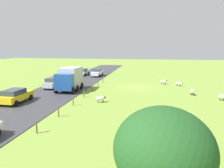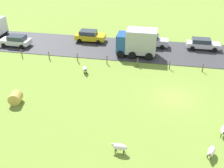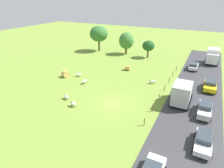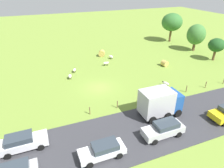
{
  "view_description": "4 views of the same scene",
  "coord_description": "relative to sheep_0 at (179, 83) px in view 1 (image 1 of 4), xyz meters",
  "views": [
    {
      "loc": [
        -1.97,
        32.08,
        6.43
      ],
      "look_at": [
        3.08,
        4.42,
        1.24
      ],
      "focal_mm": 31.69,
      "sensor_mm": 36.0,
      "label": 1
    },
    {
      "loc": [
        -21.31,
        2.2,
        13.61
      ],
      "look_at": [
        -1.1,
        5.99,
        1.56
      ],
      "focal_mm": 40.68,
      "sensor_mm": 36.0,
      "label": 2
    },
    {
      "loc": [
        11.71,
        -23.16,
        15.14
      ],
      "look_at": [
        -1.39,
        2.57,
        1.93
      ],
      "focal_mm": 30.81,
      "sensor_mm": 36.0,
      "label": 3
    },
    {
      "loc": [
        26.17,
        -8.22,
        15.07
      ],
      "look_at": [
        3.01,
        1.0,
        1.92
      ],
      "focal_mm": 31.91,
      "sensor_mm": 36.0,
      "label": 4
    }
  ],
  "objects": [
    {
      "name": "sheep_0",
      "position": [
        0.0,
        0.0,
        0.0
      ],
      "size": [
        1.25,
        0.84,
        0.69
      ],
      "color": "white",
      "rests_on": "ground_plane"
    },
    {
      "name": "sheep_3",
      "position": [
        2.43,
        -1.31,
        0.06
      ],
      "size": [
        1.2,
        0.77,
        0.79
      ],
      "color": "white",
      "rests_on": "ground_plane"
    },
    {
      "name": "sheep_4",
      "position": [
        10.66,
        12.26,
        0.03
      ],
      "size": [
        1.25,
        0.87,
        0.74
      ],
      "color": "silver",
      "rests_on": "ground_plane"
    },
    {
      "name": "hay_bale_1",
      "position": [
        3.61,
        16.95,
        0.11
      ],
      "size": [
        1.29,
        1.33,
        1.13
      ],
      "primitive_type": "cylinder",
      "rotation": [
        1.57,
        0.0,
        1.78
      ],
      "color": "tan",
      "rests_on": "ground_plane"
    },
    {
      "name": "fence_post_6",
      "position": [
        13.41,
        21.51,
        0.06
      ],
      "size": [
        0.12,
        0.12,
        1.03
      ],
      "primitive_type": "cylinder",
      "color": "brown",
      "rests_on": "ground_plane"
    },
    {
      "name": "car_5",
      "position": [
        20.07,
        5.32,
        0.47
      ],
      "size": [
        1.93,
        4.58,
        1.68
      ],
      "color": "#B7B7BC",
      "rests_on": "road_strip"
    },
    {
      "name": "fence_post_1",
      "position": [
        13.41,
        2.78,
        0.08
      ],
      "size": [
        0.12,
        0.12,
        1.09
      ],
      "primitive_type": "cylinder",
      "color": "brown",
      "rests_on": "ground_plane"
    },
    {
      "name": "tree_0",
      "position": [
        4.68,
        28.35,
        2.75
      ],
      "size": [
        3.21,
        3.21,
        4.61
      ],
      "color": "brown",
      "rests_on": "ground_plane"
    },
    {
      "name": "fence_post_3",
      "position": [
        13.41,
        10.27,
        0.1
      ],
      "size": [
        0.12,
        0.12,
        1.12
      ],
      "primitive_type": "cylinder",
      "color": "brown",
      "rests_on": "ground_plane"
    },
    {
      "name": "car_0",
      "position": [
        20.43,
        14.27,
        0.44
      ],
      "size": [
        2.22,
        4.31,
        1.62
      ],
      "color": "yellow",
      "rests_on": "road_strip"
    },
    {
      "name": "sheep_1",
      "position": [
        -0.83,
        6.42,
        0.07
      ],
      "size": [
        0.58,
        1.24,
        0.78
      ],
      "color": "silver",
      "rests_on": "ground_plane"
    },
    {
      "name": "fence_post_2",
      "position": [
        13.41,
        6.52,
        0.08
      ],
      "size": [
        0.12,
        0.12,
        1.07
      ],
      "primitive_type": "cylinder",
      "color": "brown",
      "rests_on": "ground_plane"
    },
    {
      "name": "car_4",
      "position": [
        20.37,
        -1.68,
        0.38
      ],
      "size": [
        1.93,
        4.43,
        1.48
      ],
      "color": "silver",
      "rests_on": "road_strip"
    },
    {
      "name": "car_1",
      "position": [
        16.53,
        -8.69,
        0.45
      ],
      "size": [
        1.94,
        4.59,
        1.65
      ],
      "color": "silver",
      "rests_on": "road_strip"
    },
    {
      "name": "truck_1",
      "position": [
        16.65,
        6.95,
        1.44
      ],
      "size": [
        2.82,
        4.99,
        3.45
      ],
      "color": "#1E4C99",
      "rests_on": "road_strip"
    },
    {
      "name": "ground_plane",
      "position": [
        7.21,
        2.29,
        -0.46
      ],
      "size": [
        160.0,
        160.0,
        0.0
      ],
      "primitive_type": "plane",
      "color": "olive"
    },
    {
      "name": "fence_post_4",
      "position": [
        13.41,
        14.02,
        0.1
      ],
      "size": [
        0.12,
        0.12,
        1.12
      ],
      "primitive_type": "cylinder",
      "color": "brown",
      "rests_on": "ground_plane"
    },
    {
      "name": "fence_post_5",
      "position": [
        13.41,
        17.76,
        0.07
      ],
      "size": [
        0.12,
        0.12,
        1.07
      ],
      "primitive_type": "cylinder",
      "color": "brown",
      "rests_on": "ground_plane"
    },
    {
      "name": "sheep_2",
      "position": [
        -3.92,
        8.7,
        0.04
      ],
      "size": [
        1.19,
        0.84,
        0.77
      ],
      "color": "white",
      "rests_on": "ground_plane"
    },
    {
      "name": "car_2",
      "position": [
        20.2,
        -9.51,
        0.41
      ],
      "size": [
        2.18,
        4.25,
        1.54
      ],
      "color": "#B7B7BC",
      "rests_on": "road_strip"
    },
    {
      "name": "road_strip",
      "position": [
        18.51,
        2.29,
        -0.43
      ],
      "size": [
        8.0,
        80.0,
        0.06
      ],
      "primitive_type": "cube",
      "color": "#38383D",
      "rests_on": "ground_plane"
    },
    {
      "name": "fence_post_0",
      "position": [
        13.41,
        -0.97,
        0.08
      ],
      "size": [
        0.12,
        0.12,
        1.08
      ],
      "primitive_type": "cylinder",
      "color": "brown",
      "rests_on": "ground_plane"
    }
  ]
}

